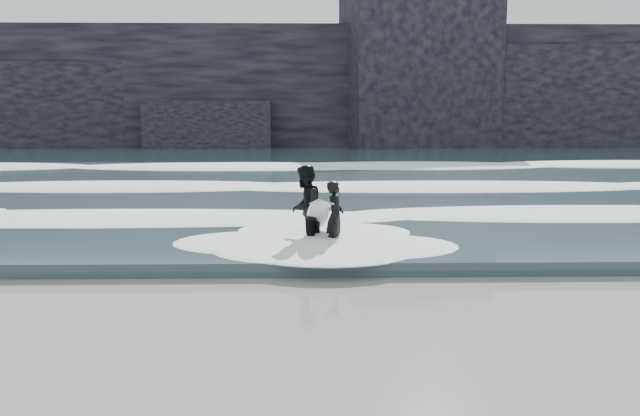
# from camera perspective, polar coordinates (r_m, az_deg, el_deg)

# --- Properties ---
(ground) EXTENTS (120.00, 120.00, 0.00)m
(ground) POSITION_cam_1_polar(r_m,az_deg,el_deg) (9.35, -0.12, -11.32)
(ground) COLOR #7C5C4D
(ground) RESTS_ON ground
(sea) EXTENTS (90.00, 52.00, 0.30)m
(sea) POSITION_cam_1_polar(r_m,az_deg,el_deg) (37.90, -0.93, 4.21)
(sea) COLOR #314146
(sea) RESTS_ON ground
(headland) EXTENTS (70.00, 9.00, 10.00)m
(headland) POSITION_cam_1_polar(r_m,az_deg,el_deg) (54.80, -1.02, 10.73)
(headland) COLOR black
(headland) RESTS_ON ground
(foam_near) EXTENTS (60.00, 3.20, 0.20)m
(foam_near) POSITION_cam_1_polar(r_m,az_deg,el_deg) (18.00, -0.65, -0.17)
(foam_near) COLOR white
(foam_near) RESTS_ON sea
(foam_mid) EXTENTS (60.00, 4.00, 0.24)m
(foam_mid) POSITION_cam_1_polar(r_m,az_deg,el_deg) (24.93, -0.80, 2.41)
(foam_mid) COLOR white
(foam_mid) RESTS_ON sea
(foam_far) EXTENTS (60.00, 4.80, 0.30)m
(foam_far) POSITION_cam_1_polar(r_m,az_deg,el_deg) (33.89, -0.90, 4.17)
(foam_far) COLOR white
(foam_far) RESTS_ON sea
(surfer_left) EXTENTS (0.93, 1.71, 1.64)m
(surfer_left) POSITION_cam_1_polar(r_m,az_deg,el_deg) (14.36, 1.07, -0.75)
(surfer_left) COLOR black
(surfer_left) RESTS_ON ground
(surfer_right) EXTENTS (1.36, 2.38, 1.99)m
(surfer_right) POSITION_cam_1_polar(r_m,az_deg,el_deg) (14.56, -1.19, 0.08)
(surfer_right) COLOR black
(surfer_right) RESTS_ON ground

